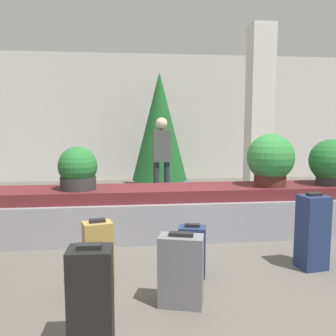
{
  "coord_description": "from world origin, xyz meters",
  "views": [
    {
      "loc": [
        -0.56,
        -3.45,
        1.5
      ],
      "look_at": [
        0.0,
        1.35,
        0.9
      ],
      "focal_mm": 40.0,
      "sensor_mm": 36.0,
      "label": 1
    }
  ],
  "objects_px": {
    "suitcase_2": "(192,251)",
    "suitcase_0": "(98,257)",
    "pillar": "(259,116)",
    "potted_plant_2": "(78,170)",
    "suitcase_4": "(181,270)",
    "suitcase_1": "(91,298)",
    "potted_plant_0": "(271,160)",
    "traveler_0": "(161,153)",
    "potted_plant_1": "(331,162)",
    "suitcase_5": "(312,232)",
    "decorated_tree": "(159,127)"
  },
  "relations": [
    {
      "from": "suitcase_4",
      "to": "suitcase_5",
      "type": "height_order",
      "value": "suitcase_5"
    },
    {
      "from": "decorated_tree",
      "to": "suitcase_4",
      "type": "bearing_deg",
      "value": -93.54
    },
    {
      "from": "potted_plant_0",
      "to": "traveler_0",
      "type": "bearing_deg",
      "value": 120.12
    },
    {
      "from": "suitcase_2",
      "to": "suitcase_4",
      "type": "bearing_deg",
      "value": -95.16
    },
    {
      "from": "suitcase_0",
      "to": "suitcase_2",
      "type": "height_order",
      "value": "suitcase_0"
    },
    {
      "from": "suitcase_1",
      "to": "suitcase_0",
      "type": "bearing_deg",
      "value": 92.9
    },
    {
      "from": "suitcase_0",
      "to": "suitcase_5",
      "type": "distance_m",
      "value": 2.16
    },
    {
      "from": "pillar",
      "to": "potted_plant_2",
      "type": "bearing_deg",
      "value": -149.02
    },
    {
      "from": "suitcase_4",
      "to": "potted_plant_2",
      "type": "xyz_separation_m",
      "value": [
        -1.03,
        1.87,
        0.6
      ]
    },
    {
      "from": "suitcase_4",
      "to": "decorated_tree",
      "type": "relative_size",
      "value": 0.24
    },
    {
      "from": "pillar",
      "to": "suitcase_0",
      "type": "relative_size",
      "value": 4.82
    },
    {
      "from": "potted_plant_1",
      "to": "traveler_0",
      "type": "relative_size",
      "value": 0.39
    },
    {
      "from": "suitcase_2",
      "to": "suitcase_4",
      "type": "xyz_separation_m",
      "value": [
        -0.2,
        -0.58,
        0.05
      ]
    },
    {
      "from": "potted_plant_0",
      "to": "suitcase_5",
      "type": "bearing_deg",
      "value": -91.49
    },
    {
      "from": "suitcase_0",
      "to": "suitcase_4",
      "type": "relative_size",
      "value": 1.08
    },
    {
      "from": "potted_plant_0",
      "to": "potted_plant_1",
      "type": "bearing_deg",
      "value": 0.27
    },
    {
      "from": "suitcase_1",
      "to": "decorated_tree",
      "type": "relative_size",
      "value": 0.28
    },
    {
      "from": "suitcase_0",
      "to": "potted_plant_2",
      "type": "height_order",
      "value": "potted_plant_2"
    },
    {
      "from": "suitcase_5",
      "to": "traveler_0",
      "type": "relative_size",
      "value": 0.5
    },
    {
      "from": "pillar",
      "to": "potted_plant_0",
      "type": "bearing_deg",
      "value": -105.21
    },
    {
      "from": "suitcase_0",
      "to": "potted_plant_2",
      "type": "distance_m",
      "value": 1.7
    },
    {
      "from": "suitcase_4",
      "to": "suitcase_1",
      "type": "bearing_deg",
      "value": -127.08
    },
    {
      "from": "suitcase_2",
      "to": "pillar",
      "type": "bearing_deg",
      "value": 73.83
    },
    {
      "from": "traveler_0",
      "to": "potted_plant_2",
      "type": "bearing_deg",
      "value": 57.2
    },
    {
      "from": "pillar",
      "to": "potted_plant_0",
      "type": "xyz_separation_m",
      "value": [
        -0.49,
        -1.82,
        -0.61
      ]
    },
    {
      "from": "potted_plant_0",
      "to": "decorated_tree",
      "type": "height_order",
      "value": "decorated_tree"
    },
    {
      "from": "traveler_0",
      "to": "potted_plant_0",
      "type": "bearing_deg",
      "value": 118.04
    },
    {
      "from": "suitcase_1",
      "to": "suitcase_5",
      "type": "distance_m",
      "value": 2.41
    },
    {
      "from": "potted_plant_0",
      "to": "potted_plant_2",
      "type": "xyz_separation_m",
      "value": [
        -2.51,
        0.01,
        -0.09
      ]
    },
    {
      "from": "suitcase_5",
      "to": "traveler_0",
      "type": "distance_m",
      "value": 3.64
    },
    {
      "from": "potted_plant_1",
      "to": "suitcase_1",
      "type": "bearing_deg",
      "value": -141.71
    },
    {
      "from": "suitcase_4",
      "to": "potted_plant_2",
      "type": "relative_size",
      "value": 1.13
    },
    {
      "from": "suitcase_1",
      "to": "suitcase_5",
      "type": "relative_size",
      "value": 0.91
    },
    {
      "from": "suitcase_0",
      "to": "suitcase_2",
      "type": "bearing_deg",
      "value": 1.63
    },
    {
      "from": "suitcase_5",
      "to": "suitcase_2",
      "type": "bearing_deg",
      "value": 173.7
    },
    {
      "from": "suitcase_5",
      "to": "potted_plant_2",
      "type": "height_order",
      "value": "potted_plant_2"
    },
    {
      "from": "potted_plant_0",
      "to": "decorated_tree",
      "type": "distance_m",
      "value": 3.89
    },
    {
      "from": "potted_plant_2",
      "to": "potted_plant_1",
      "type": "bearing_deg",
      "value": -0.15
    },
    {
      "from": "pillar",
      "to": "suitcase_4",
      "type": "relative_size",
      "value": 5.22
    },
    {
      "from": "potted_plant_1",
      "to": "decorated_tree",
      "type": "height_order",
      "value": "decorated_tree"
    },
    {
      "from": "potted_plant_0",
      "to": "suitcase_4",
      "type": "bearing_deg",
      "value": -128.53
    },
    {
      "from": "suitcase_0",
      "to": "suitcase_4",
      "type": "height_order",
      "value": "suitcase_0"
    },
    {
      "from": "suitcase_0",
      "to": "suitcase_5",
      "type": "height_order",
      "value": "suitcase_5"
    },
    {
      "from": "pillar",
      "to": "suitcase_0",
      "type": "height_order",
      "value": "pillar"
    },
    {
      "from": "suitcase_5",
      "to": "potted_plant_2",
      "type": "bearing_deg",
      "value": 145.04
    },
    {
      "from": "potted_plant_1",
      "to": "suitcase_4",
      "type": "bearing_deg",
      "value": -141.41
    },
    {
      "from": "potted_plant_0",
      "to": "potted_plant_2",
      "type": "bearing_deg",
      "value": 179.7
    },
    {
      "from": "suitcase_2",
      "to": "suitcase_0",
      "type": "bearing_deg",
      "value": -149.42
    },
    {
      "from": "potted_plant_2",
      "to": "suitcase_4",
      "type": "bearing_deg",
      "value": -61.14
    },
    {
      "from": "suitcase_2",
      "to": "suitcase_1",
      "type": "bearing_deg",
      "value": -114.96
    }
  ]
}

